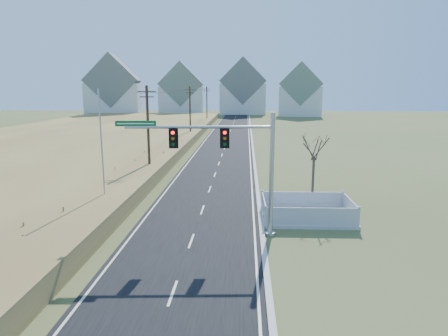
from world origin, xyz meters
TOP-DOWN VIEW (x-y plane):
  - ground at (0.00, 0.00)m, footprint 260.00×260.00m
  - road at (0.00, 50.00)m, footprint 8.00×180.00m
  - curb at (4.15, 50.00)m, footprint 0.30×180.00m
  - reed_marsh at (-24.00, 40.00)m, footprint 38.00×110.00m
  - utility_pole_near at (-6.50, 15.00)m, footprint 1.80×0.26m
  - utility_pole_mid at (-6.50, 45.00)m, footprint 1.80×0.26m
  - utility_pole_far at (-6.50, 75.00)m, footprint 1.80×0.26m
  - condo_nw at (-38.00, 100.00)m, footprint 17.69×13.38m
  - condo_nnw at (-18.00, 108.00)m, footprint 14.93×11.17m
  - condo_n at (2.00, 112.00)m, footprint 15.27×10.20m
  - condo_ne at (20.00, 104.00)m, footprint 14.12×10.51m
  - traffic_signal_mast at (2.76, -0.84)m, footprint 9.30×1.00m
  - fence_enclosure at (7.29, 2.49)m, footprint 6.17×4.26m
  - open_sign at (4.50, 2.00)m, footprint 0.48×0.12m
  - flagpole at (-7.00, 3.49)m, footprint 0.39×0.39m
  - bare_tree at (7.98, 4.63)m, footprint 2.21×2.21m

SIDE VIEW (x-z plane):
  - ground at x=0.00m, z-range 0.00..0.00m
  - road at x=0.00m, z-range 0.00..0.06m
  - curb at x=4.15m, z-range 0.00..0.18m
  - fence_enclosure at x=7.29m, z-range -0.42..0.98m
  - open_sign at x=4.50m, z-range 0.02..0.62m
  - reed_marsh at x=-24.00m, z-range 0.00..1.30m
  - flagpole at x=-7.00m, z-range -0.88..7.85m
  - traffic_signal_mast at x=2.76m, z-range 0.83..8.24m
  - utility_pole_near at x=-6.50m, z-range 0.18..9.18m
  - utility_pole_mid at x=-6.50m, z-range 0.18..9.18m
  - utility_pole_far at x=-6.50m, z-range 0.18..9.18m
  - bare_tree at x=7.98m, z-range 1.79..7.64m
  - condo_ne at x=20.00m, z-range -1.42..15.10m
  - condo_nnw at x=-18.00m, z-range -1.58..15.45m
  - condo_n at x=2.00m, z-range -1.66..16.88m
  - condo_nw at x=-38.00m, z-range -1.82..17.23m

